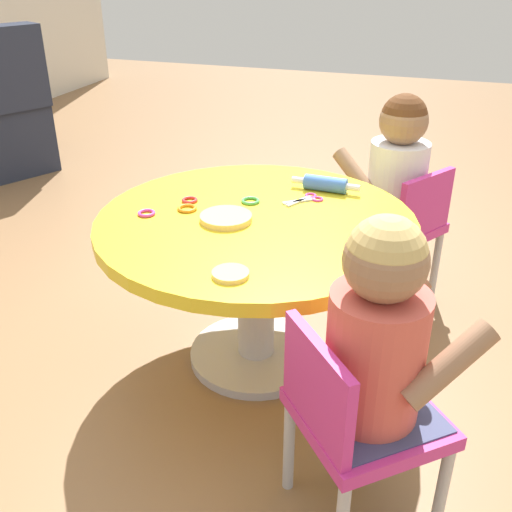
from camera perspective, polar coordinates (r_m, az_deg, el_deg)
The scene contains 14 objects.
ground_plane at distance 2.05m, azimuth 0.00°, elevation -9.61°, with size 10.00×10.00×0.00m, color olive.
craft_table at distance 1.83m, azimuth 0.00°, elevation 0.47°, with size 0.96×0.96×0.52m.
child_chair_left at distance 1.39m, azimuth 9.38°, elevation -15.03°, with size 0.42×0.42×0.54m.
seated_child_left at distance 1.27m, azimuth 11.71°, elevation -6.95°, with size 0.43×0.44×0.51m.
child_chair_right at distance 2.29m, azimuth 13.48°, elevation 2.75°, with size 0.41×0.41×0.54m.
seated_child_right at distance 2.23m, azimuth 13.32°, elevation 8.37°, with size 0.41×0.44×0.51m.
rolling_pin at distance 1.99m, azimuth 6.63°, elevation 6.84°, with size 0.06×0.23×0.05m.
craft_scissors at distance 1.92m, azimuth 4.92°, elevation 5.43°, with size 0.14×0.13×0.01m.
playdough_blob_0 at distance 1.77m, azimuth -2.88°, elevation 3.65°, with size 0.15×0.15×0.02m, color #F2CC72.
playdough_blob_1 at distance 1.47m, azimuth -2.45°, elevation -1.70°, with size 0.09×0.09×0.01m, color #F2CC72.
cookie_cutter_0 at distance 1.91m, azimuth -6.34°, elevation 5.33°, with size 0.05×0.05×0.01m, color red.
cookie_cutter_1 at distance 1.85m, azimuth -6.58°, elevation 4.53°, with size 0.06×0.06×0.01m, color orange.
cookie_cutter_2 at distance 1.90m, azimuth -0.53°, elevation 5.29°, with size 0.06×0.06×0.01m, color #4CB259.
cookie_cutter_3 at distance 1.84m, azimuth -10.40°, elevation 4.04°, with size 0.05×0.05×0.01m, color #D83FA5.
Camera 1 is at (-1.55, -0.52, 1.24)m, focal length 41.98 mm.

